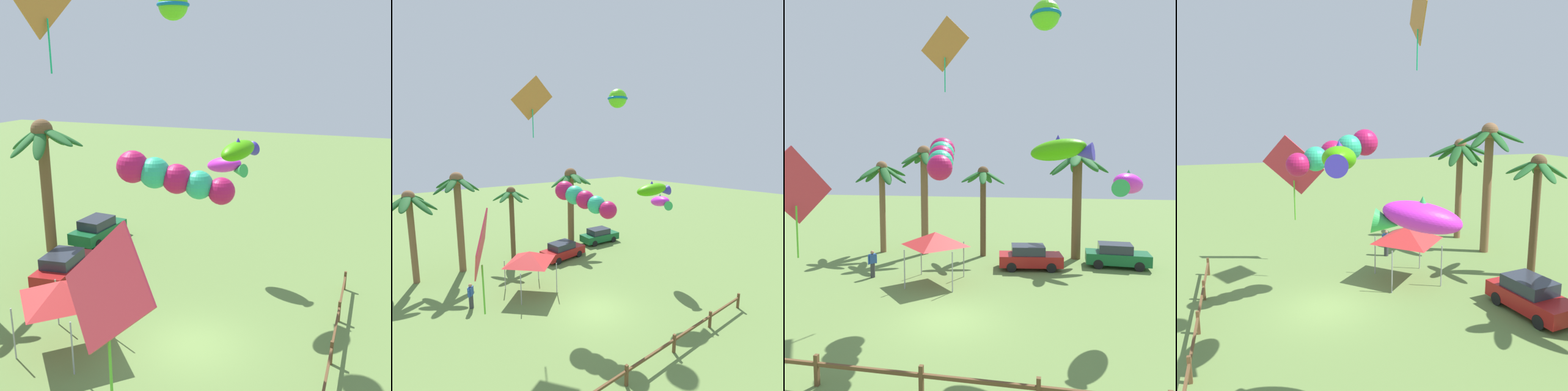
{
  "view_description": "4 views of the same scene",
  "coord_description": "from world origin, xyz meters",
  "views": [
    {
      "loc": [
        -15.43,
        -6.01,
        10.78
      ],
      "look_at": [
        1.13,
        0.4,
        5.81
      ],
      "focal_mm": 43.66,
      "sensor_mm": 36.0,
      "label": 1
    },
    {
      "loc": [
        -10.36,
        -12.58,
        9.75
      ],
      "look_at": [
        1.18,
        2.31,
        6.67
      ],
      "focal_mm": 26.65,
      "sensor_mm": 36.0,
      "label": 2
    },
    {
      "loc": [
        4.01,
        -14.4,
        6.48
      ],
      "look_at": [
        1.25,
        0.66,
        5.24
      ],
      "focal_mm": 33.47,
      "sensor_mm": 36.0,
      "label": 3
    },
    {
      "loc": [
        17.13,
        -3.31,
        8.42
      ],
      "look_at": [
        1.36,
        1.72,
        5.24
      ],
      "focal_mm": 38.75,
      "sensor_mm": 36.0,
      "label": 4
    }
  ],
  "objects": [
    {
      "name": "ground_plane",
      "position": [
        0.0,
        0.0,
        0.0
      ],
      "size": [
        120.0,
        120.0,
        0.0
      ],
      "primitive_type": "plane",
      "color": "olive"
    },
    {
      "name": "palm_tree_1",
      "position": [
        -8.06,
        10.94,
        5.27
      ],
      "size": [
        3.85,
        4.12,
        6.85
      ],
      "color": "brown",
      "rests_on": "ground"
    },
    {
      "name": "palm_tree_2",
      "position": [
        -4.8,
        11.01,
        5.77
      ],
      "size": [
        3.57,
        3.65,
        7.96
      ],
      "color": "brown",
      "rests_on": "ground"
    },
    {
      "name": "palm_tree_3",
      "position": [
        -0.46,
        11.07,
        4.71
      ],
      "size": [
        3.21,
        3.35,
        6.46
      ],
      "color": "brown",
      "rests_on": "ground"
    },
    {
      "name": "rail_fence",
      "position": [
        0.65,
        -5.16,
        0.6
      ],
      "size": [
        13.04,
        0.12,
        0.95
      ],
      "color": "brown",
      "rests_on": "ground"
    },
    {
      "name": "parked_car_1",
      "position": [
        3.02,
        8.34,
        0.75
      ],
      "size": [
        4.09,
        2.21,
        1.51
      ],
      "color": "#A51919",
      "rests_on": "ground"
    },
    {
      "name": "spectator_0",
      "position": [
        -5.89,
        4.91,
        0.81
      ],
      "size": [
        0.42,
        0.45,
        1.59
      ],
      "color": "#38383D",
      "rests_on": "ground"
    },
    {
      "name": "festival_tent",
      "position": [
        -1.99,
        4.66,
        2.47
      ],
      "size": [
        2.86,
        2.86,
        2.85
      ],
      "color": "#9E9EA3",
      "rests_on": "ground"
    },
    {
      "name": "kite_tube_1",
      "position": [
        -0.45,
        0.72,
        6.87
      ],
      "size": [
        1.86,
        4.15,
        1.87
      ],
      "color": "#C31757"
    },
    {
      "name": "kite_fish_2",
      "position": [
        7.22,
        1.09,
        5.75
      ],
      "size": [
        1.88,
        2.63,
        1.17
      ],
      "color": "#E72BDF"
    },
    {
      "name": "kite_diamond_3",
      "position": [
        -1.4,
        4.76,
        12.84
      ],
      "size": [
        2.75,
        0.5,
        3.85
      ],
      "color": "#C37530"
    },
    {
      "name": "kite_diamond_4",
      "position": [
        -6.7,
        -0.37,
        5.54
      ],
      "size": [
        1.41,
        3.29,
        4.88
      ],
      "color": "#D33045"
    },
    {
      "name": "kite_fish_5",
      "position": [
        4.54,
        -0.37,
        7.08
      ],
      "size": [
        2.6,
        1.66,
        1.1
      ],
      "color": "#43B20A"
    }
  ]
}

